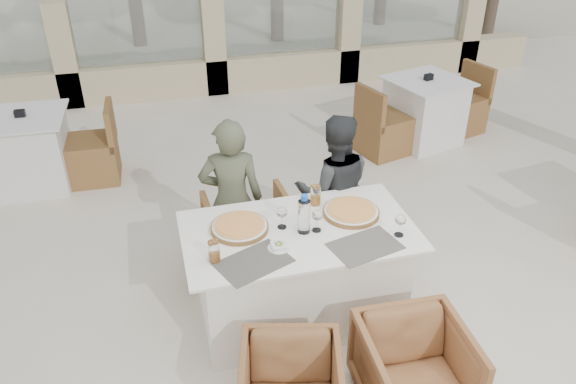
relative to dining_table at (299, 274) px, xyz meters
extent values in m
plane|color=beige|center=(0.11, 0.00, -0.39)|extent=(80.00, 80.00, 0.00)
cube|color=#56524A|center=(-0.38, -0.28, 0.39)|extent=(0.53, 0.45, 0.00)
cube|color=#615A53|center=(0.37, -0.29, 0.39)|extent=(0.51, 0.40, 0.00)
cylinder|color=orange|center=(-0.39, 0.11, 0.41)|extent=(0.49, 0.49, 0.05)
cylinder|color=orange|center=(0.41, 0.10, 0.41)|extent=(0.53, 0.53, 0.05)
cylinder|color=#A2BDD5|center=(0.03, -0.03, 0.53)|extent=(0.11, 0.11, 0.29)
cylinder|color=#C76E1C|center=(-0.61, -0.19, 0.46)|extent=(0.10, 0.10, 0.15)
cylinder|color=orange|center=(0.21, 0.29, 0.46)|extent=(0.10, 0.10, 0.15)
imported|color=#986437|center=(-0.22, 0.66, -0.07)|extent=(0.72, 0.74, 0.64)
imported|color=#945F36|center=(0.56, 0.58, -0.12)|extent=(0.65, 0.66, 0.53)
imported|color=#8F5C34|center=(0.46, -0.96, -0.09)|extent=(0.66, 0.68, 0.59)
imported|color=#50553E|center=(-0.36, 0.65, 0.29)|extent=(0.54, 0.40, 1.36)
imported|color=#323436|center=(0.47, 0.63, 0.27)|extent=(0.71, 0.59, 1.31)
camera|label=1|loc=(-0.88, -3.05, 2.59)|focal=35.00mm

